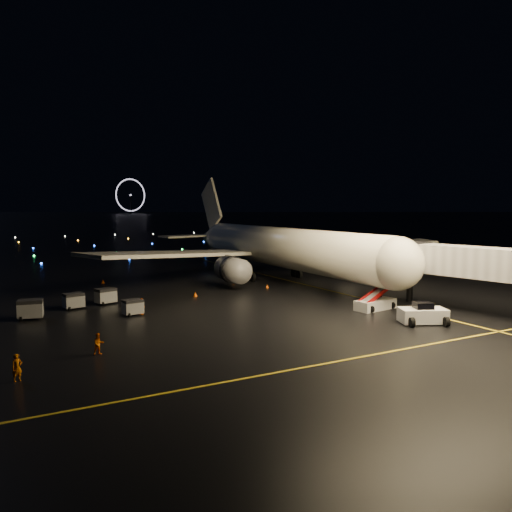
# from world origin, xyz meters

# --- Properties ---
(ground) EXTENTS (2000.00, 2000.00, 0.00)m
(ground) POSITION_xyz_m (0.00, 300.00, 0.00)
(ground) COLOR black
(ground) RESTS_ON ground
(lane_centre) EXTENTS (0.25, 80.00, 0.02)m
(lane_centre) POSITION_xyz_m (12.00, 15.00, 0.01)
(lane_centre) COLOR gold
(lane_centre) RESTS_ON ground
(lane_cross) EXTENTS (60.00, 0.25, 0.02)m
(lane_cross) POSITION_xyz_m (-5.00, -10.00, 0.01)
(lane_cross) COLOR gold
(lane_cross) RESTS_ON ground
(airliner) EXTENTS (56.05, 53.34, 15.63)m
(airliner) POSITION_xyz_m (11.06, 26.78, 7.81)
(airliner) COLOR silver
(airliner) RESTS_ON ground
(pushback_tug) EXTENTS (4.57, 3.62, 1.93)m
(pushback_tug) POSITION_xyz_m (8.70, -4.75, 0.97)
(pushback_tug) COLOR silver
(pushback_tug) RESTS_ON ground
(belt_loader) EXTENTS (6.91, 2.81, 3.26)m
(belt_loader) POSITION_xyz_m (9.14, 1.93, 1.63)
(belt_loader) COLOR silver
(belt_loader) RESTS_ON ground
(crew_a) EXTENTS (0.71, 0.58, 1.68)m
(crew_a) POSITION_xyz_m (-24.16, -3.88, 0.84)
(crew_a) COLOR orange
(crew_a) RESTS_ON ground
(crew_b) EXTENTS (0.85, 0.71, 1.55)m
(crew_b) POSITION_xyz_m (-18.79, -0.67, 0.78)
(crew_b) COLOR orange
(crew_b) RESTS_ON ground
(crew_c) EXTENTS (0.64, 1.02, 1.62)m
(crew_c) POSITION_xyz_m (-12.41, 11.00, 0.81)
(crew_c) COLOR orange
(crew_c) RESTS_ON ground
(safety_cone_0) EXTENTS (0.57, 0.57, 0.49)m
(safety_cone_0) POSITION_xyz_m (6.16, 18.90, 0.24)
(safety_cone_0) COLOR #FF5D06
(safety_cone_0) RESTS_ON ground
(safety_cone_1) EXTENTS (0.55, 0.55, 0.52)m
(safety_cone_1) POSITION_xyz_m (4.59, 25.63, 0.26)
(safety_cone_1) COLOR #FF5D06
(safety_cone_1) RESTS_ON ground
(safety_cone_2) EXTENTS (0.62, 0.62, 0.55)m
(safety_cone_2) POSITION_xyz_m (-4.26, 17.61, 0.28)
(safety_cone_2) COLOR #FF5D06
(safety_cone_2) RESTS_ON ground
(safety_cone_3) EXTENTS (0.58, 0.58, 0.56)m
(safety_cone_3) POSITION_xyz_m (-11.63, 33.05, 0.28)
(safety_cone_3) COLOR #FF5D06
(safety_cone_3) RESTS_ON ground
(ferris_wheel) EXTENTS (49.33, 16.80, 52.00)m
(ferris_wheel) POSITION_xyz_m (170.00, 720.00, 26.00)
(ferris_wheel) COLOR black
(ferris_wheel) RESTS_ON ground
(taxiway_lights) EXTENTS (164.00, 92.00, 0.36)m
(taxiway_lights) POSITION_xyz_m (0.00, 106.00, 0.18)
(taxiway_lights) COLOR black
(taxiway_lights) RESTS_ON ground
(baggage_cart_0) EXTENTS (2.31, 1.90, 1.70)m
(baggage_cart_0) POSITION_xyz_m (-14.39, 17.99, 0.85)
(baggage_cart_0) COLOR gray
(baggage_cart_0) RESTS_ON ground
(baggage_cart_1) EXTENTS (2.13, 1.66, 1.63)m
(baggage_cart_1) POSITION_xyz_m (-17.83, 16.93, 0.81)
(baggage_cart_1) COLOR gray
(baggage_cart_1) RESTS_ON ground
(baggage_cart_2) EXTENTS (1.95, 1.48, 1.53)m
(baggage_cart_2) POSITION_xyz_m (-13.27, 11.05, 0.77)
(baggage_cart_2) COLOR gray
(baggage_cart_2) RESTS_ON ground
(baggage_cart_3) EXTENTS (2.40, 1.87, 1.84)m
(baggage_cart_3) POSITION_xyz_m (-22.10, 13.87, 0.92)
(baggage_cart_3) COLOR gray
(baggage_cart_3) RESTS_ON ground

